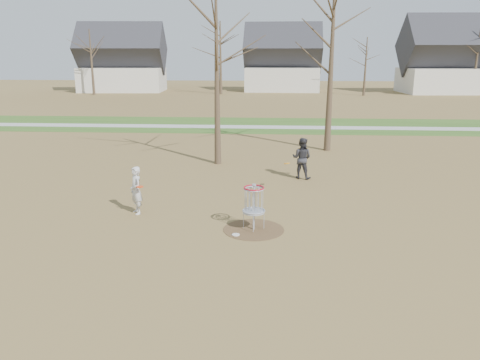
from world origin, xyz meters
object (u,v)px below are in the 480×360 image
Objects in this scene: player_throwing at (302,158)px; disc_golf_basket at (254,200)px; player_standing at (136,190)px; disc_grounded at (236,235)px.

player_throwing is 6.28m from disc_golf_basket.
player_standing is 7.37m from player_throwing.
disc_grounded is at bearing 90.92° from player_throwing.
disc_golf_basket is at bearing 93.71° from player_throwing.
player_throwing reaches higher than disc_golf_basket.
disc_golf_basket is (-1.76, -6.03, 0.06)m from player_throwing.
player_throwing is 7.74× the size of disc_grounded.
disc_grounded is 1.13m from disc_golf_basket.
player_throwing reaches higher than disc_grounded.
player_standing is 4.01m from disc_golf_basket.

